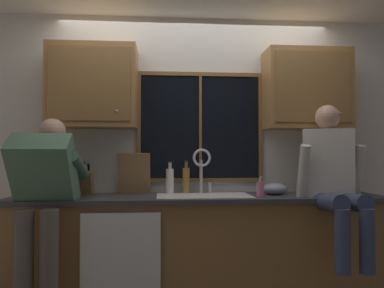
{
  "coord_description": "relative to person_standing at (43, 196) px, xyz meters",
  "views": [
    {
      "loc": [
        -0.32,
        -3.57,
        1.27
      ],
      "look_at": [
        -0.05,
        -0.3,
        1.36
      ],
      "focal_mm": 36.1,
      "sensor_mm": 36.0,
      "label": 1
    }
  ],
  "objects": [
    {
      "name": "back_wall",
      "position": [
        1.19,
        0.67,
        0.31
      ],
      "size": [
        5.48,
        0.12,
        2.55
      ],
      "primitive_type": "cube",
      "color": "silver",
      "rests_on": "floor"
    },
    {
      "name": "window_glass",
      "position": [
        1.24,
        0.61,
        0.56
      ],
      "size": [
        1.1,
        0.02,
        0.95
      ],
      "primitive_type": "cube",
      "color": "black"
    },
    {
      "name": "window_frame_top",
      "position": [
        1.24,
        0.6,
        1.06
      ],
      "size": [
        1.17,
        0.02,
        0.04
      ],
      "primitive_type": "cube",
      "color": "brown"
    },
    {
      "name": "window_frame_bottom",
      "position": [
        1.24,
        0.6,
        0.07
      ],
      "size": [
        1.17,
        0.02,
        0.04
      ],
      "primitive_type": "cube",
      "color": "brown"
    },
    {
      "name": "window_frame_left",
      "position": [
        0.67,
        0.6,
        0.56
      ],
      "size": [
        0.03,
        0.02,
        0.95
      ],
      "primitive_type": "cube",
      "color": "brown"
    },
    {
      "name": "window_frame_right",
      "position": [
        1.8,
        0.6,
        0.56
      ],
      "size": [
        0.03,
        0.02,
        0.95
      ],
      "primitive_type": "cube",
      "color": "brown"
    },
    {
      "name": "window_mullion_center",
      "position": [
        1.24,
        0.59,
        0.56
      ],
      "size": [
        0.02,
        0.02,
        0.95
      ],
      "primitive_type": "cube",
      "color": "brown"
    },
    {
      "name": "lower_cabinet_run",
      "position": [
        1.19,
        0.32,
        -0.52
      ],
      "size": [
        3.08,
        0.58,
        0.88
      ],
      "primitive_type": "cube",
      "color": "olive",
      "rests_on": "floor"
    },
    {
      "name": "countertop",
      "position": [
        1.19,
        0.3,
        -0.06
      ],
      "size": [
        3.14,
        0.62,
        0.04
      ],
      "primitive_type": "cube",
      "color": "#38383D",
      "rests_on": "lower_cabinet_run"
    },
    {
      "name": "dishwasher_front",
      "position": [
        0.57,
        0.01,
        -0.5
      ],
      "size": [
        0.6,
        0.02,
        0.74
      ],
      "primitive_type": "cube",
      "color": "white"
    },
    {
      "name": "upper_cabinet_left",
      "position": [
        0.28,
        0.44,
        0.9
      ],
      "size": [
        0.76,
        0.36,
        0.72
      ],
      "color": "#9E703D"
    },
    {
      "name": "upper_cabinet_right",
      "position": [
        2.2,
        0.44,
        0.9
      ],
      "size": [
        0.76,
        0.36,
        0.72
      ],
      "color": "#9E703D"
    },
    {
      "name": "sink",
      "position": [
        1.24,
        0.31,
        -0.14
      ],
      "size": [
        0.8,
        0.46,
        0.21
      ],
      "color": "silver",
      "rests_on": "lower_cabinet_run"
    },
    {
      "name": "faucet",
      "position": [
        1.24,
        0.49,
        0.21
      ],
      "size": [
        0.18,
        0.09,
        0.4
      ],
      "color": "silver",
      "rests_on": "countertop"
    },
    {
      "name": "person_standing",
      "position": [
        0.0,
        0.0,
        0.0
      ],
      "size": [
        0.53,
        0.69,
        1.56
      ],
      "color": "#595147",
      "rests_on": "floor"
    },
    {
      "name": "person_sitting_on_counter",
      "position": [
        2.25,
        0.04,
        0.14
      ],
      "size": [
        0.54,
        0.66,
        1.26
      ],
      "color": "#384260",
      "rests_on": "countertop"
    },
    {
      "name": "knife_block",
      "position": [
        0.22,
        0.45,
        0.07
      ],
      "size": [
        0.12,
        0.18,
        0.32
      ],
      "color": "brown",
      "rests_on": "countertop"
    },
    {
      "name": "cutting_board",
      "position": [
        0.63,
        0.53,
        0.14
      ],
      "size": [
        0.29,
        0.1,
        0.36
      ],
      "primitive_type": "cube",
      "rotation": [
        0.21,
        0.0,
        0.0
      ],
      "color": "#997047",
      "rests_on": "countertop"
    },
    {
      "name": "mixing_bowl",
      "position": [
        1.86,
        0.35,
        0.01
      ],
      "size": [
        0.21,
        0.21,
        0.11
      ],
      "primitive_type": "ellipsoid",
      "color": "#8C99A8",
      "rests_on": "countertop"
    },
    {
      "name": "soap_dispenser",
      "position": [
        1.69,
        0.17,
        0.02
      ],
      "size": [
        0.06,
        0.07,
        0.17
      ],
      "color": "pink",
      "rests_on": "countertop"
    },
    {
      "name": "bottle_green_glass",
      "position": [
        0.95,
        0.5,
        0.08
      ],
      "size": [
        0.07,
        0.07,
        0.29
      ],
      "color": "silver",
      "rests_on": "countertop"
    },
    {
      "name": "bottle_tall_clear",
      "position": [
        1.1,
        0.53,
        0.08
      ],
      "size": [
        0.06,
        0.06,
        0.29
      ],
      "color": "olive",
      "rests_on": "countertop"
    }
  ]
}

